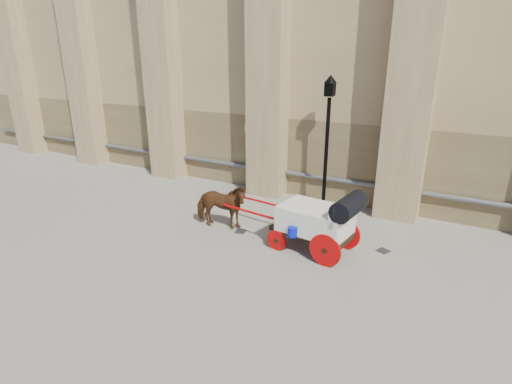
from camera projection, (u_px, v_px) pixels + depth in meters
The scene contains 6 objects.
ground at pixel (243, 232), 12.62m from camera, with size 90.00×90.00×0.00m, color gray.
horse at pixel (220, 206), 12.66m from camera, with size 0.82×1.79×1.51m, color #563119.
carriage at pixel (320, 219), 11.06m from camera, with size 4.34×1.67×1.85m.
street_lamp at pixel (327, 140), 13.77m from camera, with size 0.44×0.44×4.67m.
drain_grate_near at pixel (240, 231), 12.63m from camera, with size 0.32×0.32×0.01m, color black.
drain_grate_far at pixel (383, 251), 11.41m from camera, with size 0.32×0.32×0.01m, color black.
Camera 1 is at (5.88, -9.86, 5.40)m, focal length 28.00 mm.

